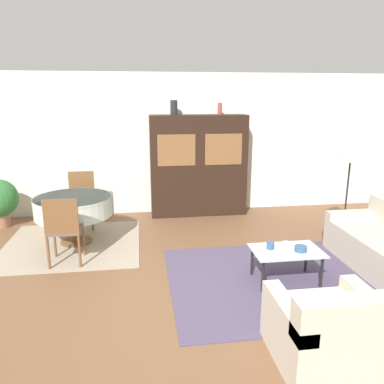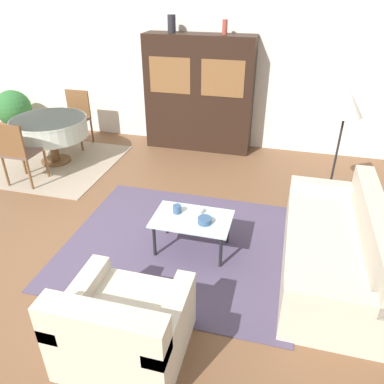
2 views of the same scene
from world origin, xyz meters
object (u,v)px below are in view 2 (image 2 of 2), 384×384
object	(u,v)px
coffee_table	(192,222)
potted_plant	(14,109)
display_cabinet	(199,94)
vase_short	(225,27)
dining_chair_near	(18,150)
bowl_small	(199,211)
dining_chair_far	(76,115)
floor_lamp	(346,108)
dining_table	(50,128)
cup	(177,209)
bowl	(205,220)
armchair	(123,328)
vase_tall	(172,24)
couch	(335,250)

from	to	relation	value
coffee_table	potted_plant	xyz separation A→B (m)	(-4.25, 2.65, 0.12)
display_cabinet	vase_short	distance (m)	1.14
dining_chair_near	bowl_small	bearing A→B (deg)	-14.66
potted_plant	dining_chair_near	bearing A→B (deg)	-51.01
dining_chair_far	floor_lamp	distance (m)	4.55
dining_table	cup	size ratio (longest dim) A/B	12.77
dining_chair_near	bowl	xyz separation A→B (m)	(2.96, -0.92, -0.11)
vase_short	potted_plant	bearing A→B (deg)	-175.87
coffee_table	cup	distance (m)	0.22
armchair	bowl	bearing A→B (deg)	76.84
vase_tall	vase_short	xyz separation A→B (m)	(0.86, -0.00, -0.03)
coffee_table	vase_tall	world-z (taller)	vase_tall
bowl	bowl_small	xyz separation A→B (m)	(-0.11, 0.18, -0.01)
couch	dining_chair_far	xyz separation A→B (m)	(-4.31, 2.50, 0.26)
cup	bowl_small	world-z (taller)	cup
armchair	dining_table	bearing A→B (deg)	129.95
display_cabinet	dining_table	bearing A→B (deg)	-149.84
dining_table	bowl	world-z (taller)	dining_table
display_cabinet	couch	bearing A→B (deg)	-53.76
display_cabinet	floor_lamp	bearing A→B (deg)	-36.65
floor_lamp	vase_tall	size ratio (longest dim) A/B	5.98
bowl_small	potted_plant	world-z (taller)	potted_plant
bowl	potted_plant	size ratio (longest dim) A/B	0.17
armchair	dining_chair_near	xyz separation A→B (m)	(-2.63, 2.33, 0.26)
couch	coffee_table	bearing A→B (deg)	89.71
dining_chair_near	dining_chair_far	world-z (taller)	same
bowl_small	dining_table	bearing A→B (deg)	151.33
bowl	vase_tall	world-z (taller)	vase_tall
dining_chair_near	potted_plant	xyz separation A→B (m)	(-1.44, 1.78, -0.06)
dining_table	vase_short	size ratio (longest dim) A/B	5.51
dining_table	floor_lamp	bearing A→B (deg)	-4.73
couch	vase_tall	xyz separation A→B (m)	(-2.62, 2.94, 1.76)
dining_chair_far	vase_tall	world-z (taller)	vase_tall
dining_chair_near	display_cabinet	bearing A→B (deg)	43.76
display_cabinet	vase_short	size ratio (longest dim) A/B	8.94
armchair	vase_tall	world-z (taller)	vase_tall
floor_lamp	potted_plant	size ratio (longest dim) A/B	1.85
couch	bowl	distance (m)	1.36
couch	cup	world-z (taller)	couch
bowl_small	vase_tall	bearing A→B (deg)	112.25
bowl	bowl_small	distance (m)	0.21
couch	cup	bearing A→B (deg)	87.50
cup	vase_short	world-z (taller)	vase_short
coffee_table	dining_chair_near	xyz separation A→B (m)	(-2.81, 0.87, 0.18)
couch	bowl	size ratio (longest dim) A/B	13.58
floor_lamp	vase_short	size ratio (longest dim) A/B	7.38
couch	bowl_small	size ratio (longest dim) A/B	19.39
dining_chair_near	bowl_small	world-z (taller)	dining_chair_near
armchair	display_cabinet	size ratio (longest dim) A/B	0.49
dining_table	bowl	xyz separation A→B (m)	(2.96, -1.74, -0.15)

